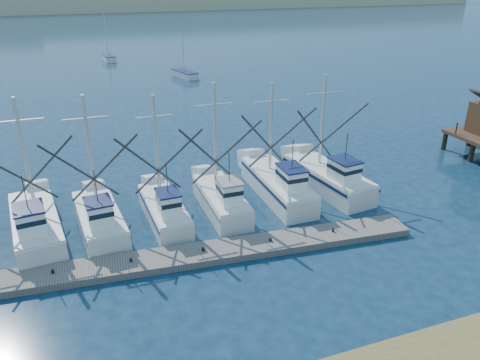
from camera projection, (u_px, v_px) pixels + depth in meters
name	position (u px, v px, depth m)	size (l,w,h in m)	color
ground	(361.00, 288.00, 23.95)	(500.00, 500.00, 0.00)	#0B1F33
floating_dock	(150.00, 262.00, 25.73)	(31.27, 2.08, 0.42)	#66605B
trawler_fleet	(122.00, 212.00, 29.50)	(31.21, 9.21, 9.43)	silver
sailboat_near	(185.00, 74.00, 71.19)	(3.12, 5.88, 8.10)	silver
sailboat_far	(109.00, 58.00, 84.28)	(2.13, 4.81, 8.10)	silver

